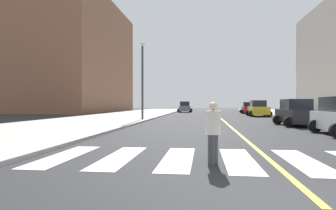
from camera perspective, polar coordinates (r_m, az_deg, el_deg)
The scene contains 12 objects.
ground_plane at distance 5.50m, azimuth 28.44°, elevation -17.37°, with size 220.00×220.00×0.00m, color #28282B.
sidewalk_kerb_west at distance 26.96m, azimuth -15.55°, elevation -3.12°, with size 10.00×120.00×0.15m, color #B2ADA3.
crosswalk_paint at distance 9.23m, azimuth 19.13°, elevation -10.09°, with size 13.50×4.00×0.01m.
lane_divider_paint at distance 44.95m, azimuth 9.34°, elevation -1.85°, with size 0.16×80.00×0.01m, color yellow.
low_rise_brick_west at distance 64.49m, azimuth -17.26°, elevation 8.62°, with size 16.00×32.00×22.09m, color brown.
car_gray_nearest at distance 56.68m, azimuth 3.29°, elevation -0.44°, with size 2.98×4.68×2.06m.
car_red_third at distance 50.83m, azimuth 15.27°, elevation -0.60°, with size 2.79×4.37×1.92m.
car_black_fourth at distance 24.04m, azimuth 23.63°, elevation -1.48°, with size 2.91×4.56×2.01m.
car_yellow_fifth at distance 40.36m, azimuth 17.05°, elevation -0.71°, with size 2.96×4.71×2.10m.
pedestrian_crossing at distance 8.00m, azimuth 8.70°, elevation -4.95°, with size 0.42×0.42×1.70m.
fire_hydrant at distance 31.13m, azimuth 25.37°, elevation -1.75°, with size 0.26×0.26×0.89m.
street_lamp at distance 28.81m, azimuth -4.97°, elevation 6.04°, with size 0.44×0.44×7.49m.
Camera 1 is at (-1.93, -4.88, 1.66)m, focal length 31.53 mm.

